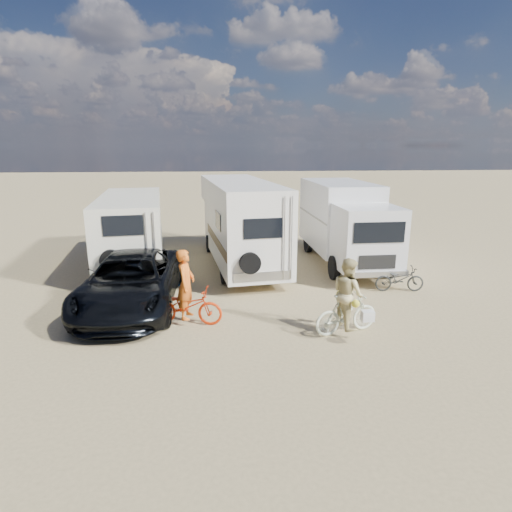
{
  "coord_description": "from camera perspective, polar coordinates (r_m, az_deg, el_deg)",
  "views": [
    {
      "loc": [
        -1.19,
        -9.43,
        4.63
      ],
      "look_at": [
        -0.06,
        3.2,
        1.3
      ],
      "focal_mm": 29.54,
      "sensor_mm": 36.0,
      "label": 1
    }
  ],
  "objects": [
    {
      "name": "cooler",
      "position": [
        14.72,
        -11.12,
        -2.97
      ],
      "size": [
        0.61,
        0.48,
        0.46
      ],
      "primitive_type": "cube",
      "rotation": [
        0.0,
        0.0,
        0.11
      ],
      "color": "#235482",
      "rests_on": "ground"
    },
    {
      "name": "bike_woman",
      "position": [
        10.96,
        12.17,
        -7.61
      ],
      "size": [
        1.83,
        0.97,
        1.06
      ],
      "primitive_type": "imported",
      "rotation": [
        0.0,
        0.0,
        1.85
      ],
      "color": "beige",
      "rests_on": "ground"
    },
    {
      "name": "bike_man",
      "position": [
        11.42,
        -9.35,
        -6.69
      ],
      "size": [
        2.01,
        1.04,
        1.0
      ],
      "primitive_type": "imported",
      "rotation": [
        0.0,
        0.0,
        1.37
      ],
      "color": "red",
      "rests_on": "ground"
    },
    {
      "name": "rider_man",
      "position": [
        11.27,
        -9.44,
        -4.65
      ],
      "size": [
        0.58,
        0.76,
        1.87
      ],
      "primitive_type": "imported",
      "rotation": [
        0.0,
        0.0,
        1.37
      ],
      "color": "orange",
      "rests_on": "ground"
    },
    {
      "name": "dark_suv",
      "position": [
        12.88,
        -16.53,
        -3.32
      ],
      "size": [
        2.62,
        5.63,
        1.56
      ],
      "primitive_type": "imported",
      "rotation": [
        0.0,
        0.0,
        -0.01
      ],
      "color": "black",
      "rests_on": "ground"
    },
    {
      "name": "rider_woman",
      "position": [
        10.83,
        12.28,
        -5.82
      ],
      "size": [
        0.89,
        1.02,
        1.79
      ],
      "primitive_type": "imported",
      "rotation": [
        0.0,
        0.0,
        1.85
      ],
      "color": "#CFBF80",
      "rests_on": "ground"
    },
    {
      "name": "rv_left",
      "position": [
        17.09,
        -16.48,
        3.14
      ],
      "size": [
        3.07,
        6.86,
        2.76
      ],
      "primitive_type": null,
      "rotation": [
        0.0,
        0.0,
        0.13
      ],
      "color": "beige",
      "rests_on": "ground"
    },
    {
      "name": "box_truck",
      "position": [
        17.12,
        12.03,
        4.18
      ],
      "size": [
        2.41,
        6.73,
        3.19
      ],
      "primitive_type": null,
      "rotation": [
        0.0,
        0.0,
        0.02
      ],
      "color": "silver",
      "rests_on": "ground"
    },
    {
      "name": "bike_parked",
      "position": [
        14.52,
        18.86,
        -2.98
      ],
      "size": [
        1.62,
        0.69,
        0.83
      ],
      "primitive_type": "imported",
      "rotation": [
        0.0,
        0.0,
        1.48
      ],
      "color": "#2A2D2A",
      "rests_on": "ground"
    },
    {
      "name": "crate",
      "position": [
        14.39,
        -1.99,
        -3.33
      ],
      "size": [
        0.48,
        0.48,
        0.35
      ],
      "primitive_type": "cube",
      "rotation": [
        0.0,
        0.0,
        -0.09
      ],
      "color": "#9B6E51",
      "rests_on": "ground"
    },
    {
      "name": "rv_main",
      "position": [
        16.63,
        -2.17,
        4.39
      ],
      "size": [
        3.2,
        7.9,
        3.31
      ],
      "primitive_type": null,
      "rotation": [
        0.0,
        0.0,
        0.13
      ],
      "color": "white",
      "rests_on": "ground"
    },
    {
      "name": "ground",
      "position": [
        10.57,
        1.9,
        -11.27
      ],
      "size": [
        140.0,
        140.0,
        0.0
      ],
      "primitive_type": "plane",
      "color": "tan",
      "rests_on": "ground"
    }
  ]
}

